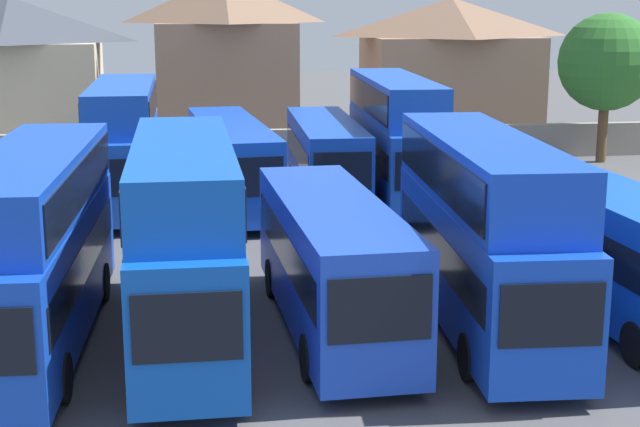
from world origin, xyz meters
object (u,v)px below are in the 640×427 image
(bus_3, at_px, (332,258))
(house_terrace_right, at_px, (450,66))
(bus_7, at_px, (232,159))
(bus_9, at_px, (395,133))
(bus_4, at_px, (483,222))
(tree_behind_wall, at_px, (607,62))
(house_terrace_left, at_px, (13,69))
(bus_6, at_px, (124,138))
(bus_5, at_px, (615,246))
(bus_2, at_px, (185,232))
(bus_1, at_px, (33,239))
(house_terrace_centre, at_px, (225,58))
(bus_8, at_px, (326,157))

(bus_3, bearing_deg, house_terrace_right, 157.55)
(bus_7, xyz_separation_m, bus_9, (6.92, 0.09, 0.94))
(bus_4, xyz_separation_m, bus_9, (1.31, 15.93, 0.10))
(house_terrace_right, height_order, tree_behind_wall, house_terrace_right)
(house_terrace_right, bearing_deg, bus_7, -127.83)
(house_terrace_left, height_order, tree_behind_wall, house_terrace_left)
(bus_6, xyz_separation_m, tree_behind_wall, (24.29, 7.54, 2.35))
(bus_7, bearing_deg, house_terrace_left, -154.37)
(bus_5, bearing_deg, house_terrace_left, -152.02)
(bus_2, height_order, bus_3, bus_2)
(bus_6, relative_size, bus_7, 0.92)
(bus_6, relative_size, tree_behind_wall, 1.40)
(bus_3, relative_size, bus_7, 0.88)
(bus_1, xyz_separation_m, house_terrace_left, (-5.97, 35.70, 1.62))
(bus_5, height_order, tree_behind_wall, tree_behind_wall)
(bus_1, bearing_deg, house_terrace_centre, 172.04)
(house_terrace_left, bearing_deg, bus_6, -69.39)
(bus_2, relative_size, bus_3, 1.04)
(bus_1, relative_size, bus_7, 0.98)
(bus_6, distance_m, house_terrace_right, 26.38)
(bus_4, xyz_separation_m, house_terrace_centre, (-4.84, 34.37, 2.12))
(bus_2, distance_m, bus_3, 3.85)
(house_terrace_left, bearing_deg, house_terrace_centre, -7.55)
(bus_5, bearing_deg, bus_6, -142.26)
(house_terrace_left, xyz_separation_m, house_terrace_right, (26.36, -1.31, -0.04))
(bus_7, height_order, house_terrace_centre, house_terrace_centre)
(bus_9, height_order, house_terrace_left, house_terrace_left)
(bus_1, distance_m, house_terrace_centre, 34.73)
(house_terrace_left, bearing_deg, tree_behind_wall, -20.79)
(bus_7, bearing_deg, bus_8, 84.73)
(bus_7, height_order, house_terrace_right, house_terrace_right)
(bus_2, xyz_separation_m, bus_6, (-2.30, 16.44, 0.01))
(bus_4, relative_size, bus_6, 1.03)
(bus_6, bearing_deg, bus_5, 40.67)
(bus_2, xyz_separation_m, bus_4, (7.66, -0.04, -0.01))
(bus_4, bearing_deg, bus_3, -90.23)
(bus_1, height_order, tree_behind_wall, tree_behind_wall)
(bus_2, bearing_deg, house_terrace_right, 154.52)
(bus_2, height_order, bus_5, bus_2)
(bus_2, bearing_deg, bus_6, -171.79)
(bus_2, height_order, house_terrace_left, house_terrace_left)
(bus_1, height_order, bus_8, bus_1)
(bus_7, xyz_separation_m, bus_8, (3.93, -0.05, 0.00))
(bus_4, xyz_separation_m, house_terrace_right, (9.04, 34.71, 1.48))
(bus_6, distance_m, bus_8, 8.36)
(house_terrace_centre, bearing_deg, bus_5, -75.78)
(bus_5, distance_m, house_terrace_centre, 35.33)
(bus_9, xyz_separation_m, house_terrace_right, (7.73, 18.78, 1.38))
(bus_4, height_order, bus_6, bus_6)
(bus_4, bearing_deg, bus_8, -170.45)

